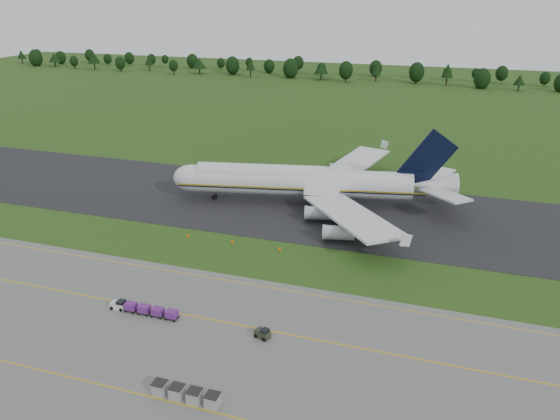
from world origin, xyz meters
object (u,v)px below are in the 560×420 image
(baggage_train, at_px, (143,309))
(uld_row, at_px, (186,394))
(aircraft, at_px, (305,182))
(edge_markers, at_px, (232,242))
(utility_cart, at_px, (262,334))

(baggage_train, distance_m, uld_row, 21.72)
(aircraft, bearing_deg, baggage_train, -101.44)
(edge_markers, bearing_deg, aircraft, 73.90)
(aircraft, height_order, edge_markers, aircraft)
(uld_row, bearing_deg, utility_cart, 73.39)
(baggage_train, bearing_deg, uld_row, -44.93)
(baggage_train, xyz_separation_m, uld_row, (15.38, -15.34, 0.09))
(utility_cart, bearing_deg, aircraft, 99.39)
(baggage_train, bearing_deg, utility_cart, -0.54)
(aircraft, bearing_deg, edge_markers, -106.10)
(uld_row, bearing_deg, baggage_train, 135.07)
(utility_cart, height_order, uld_row, uld_row)
(utility_cart, xyz_separation_m, edge_markers, (-16.51, 28.04, -0.36))
(aircraft, xyz_separation_m, utility_cart, (8.97, -54.20, -4.74))
(aircraft, bearing_deg, uld_row, -86.33)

